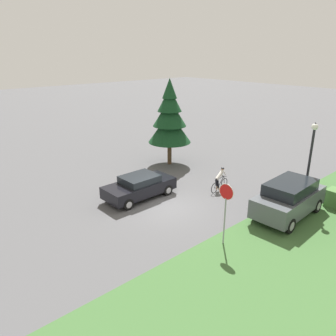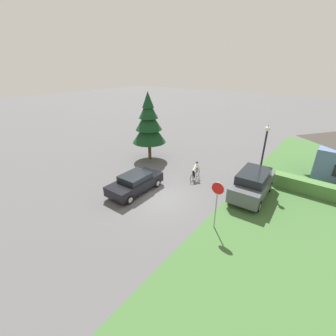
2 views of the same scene
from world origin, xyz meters
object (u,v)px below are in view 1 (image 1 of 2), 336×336
at_px(parked_suv_right, 289,198).
at_px(conifer_tall_near, 170,118).
at_px(sedan_left_lane, 140,186).
at_px(street_lamp, 311,152).
at_px(stop_sign, 226,202).
at_px(cyclist, 220,180).

distance_m(parked_suv_right, conifer_tall_near, 10.95).
xyz_separation_m(sedan_left_lane, street_lamp, (6.92, 6.66, 2.40)).
distance_m(stop_sign, conifer_tall_near, 11.65).
bearing_deg(cyclist, street_lamp, -69.04).
bearing_deg(sedan_left_lane, parked_suv_right, -58.45).
bearing_deg(stop_sign, street_lamp, -96.52).
height_order(cyclist, stop_sign, stop_sign).
height_order(street_lamp, conifer_tall_near, conifer_tall_near).
relative_size(sedan_left_lane, conifer_tall_near, 0.67).
height_order(stop_sign, street_lamp, street_lamp).
xyz_separation_m(sedan_left_lane, conifer_tall_near, (-3.50, 5.51, 2.89)).
xyz_separation_m(cyclist, conifer_tall_near, (-5.98, 1.11, 2.87)).
bearing_deg(street_lamp, stop_sign, -92.95).
bearing_deg(conifer_tall_near, street_lamp, 6.31).
height_order(sedan_left_lane, stop_sign, stop_sign).
xyz_separation_m(cyclist, parked_suv_right, (4.61, 0.10, 0.30)).
xyz_separation_m(parked_suv_right, conifer_tall_near, (-10.59, 1.01, 2.57)).
xyz_separation_m(sedan_left_lane, stop_sign, (6.57, -0.15, 1.38)).
bearing_deg(sedan_left_lane, conifer_tall_near, 31.57).
bearing_deg(stop_sign, sedan_left_lane, -4.85).
bearing_deg(conifer_tall_near, cyclist, -10.52).
bearing_deg(parked_suv_right, stop_sign, 170.75).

